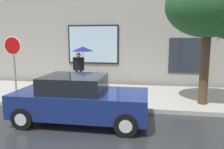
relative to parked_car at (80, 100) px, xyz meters
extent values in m
plane|color=#282B2D|center=(1.10, 0.13, -0.71)|extent=(60.00, 60.00, 0.00)
cube|color=#A3A099|center=(1.10, 3.13, -0.64)|extent=(20.00, 4.00, 0.15)
cube|color=#9E998E|center=(1.10, 5.63, 2.79)|extent=(20.00, 0.40, 7.00)
cube|color=black|center=(-0.91, 5.40, 1.54)|extent=(2.80, 0.06, 2.09)
cube|color=silver|center=(-0.91, 5.37, 1.54)|extent=(2.64, 0.03, 1.93)
cube|color=#262B33|center=(4.00, 5.41, 0.99)|extent=(1.80, 0.04, 1.80)
cone|color=#99999E|center=(5.40, 5.28, 2.39)|extent=(0.22, 0.24, 0.24)
cube|color=navy|center=(0.04, 0.00, -0.10)|extent=(4.05, 1.77, 0.71)
cube|color=black|center=(-0.16, 0.00, 0.50)|extent=(1.82, 1.56, 0.49)
cylinder|color=black|center=(1.52, 0.81, -0.39)|extent=(0.64, 0.22, 0.64)
cylinder|color=silver|center=(1.52, 0.81, -0.39)|extent=(0.35, 0.24, 0.35)
cylinder|color=black|center=(1.52, -0.81, -0.39)|extent=(0.64, 0.22, 0.64)
cylinder|color=silver|center=(1.52, -0.81, -0.39)|extent=(0.35, 0.24, 0.35)
cylinder|color=black|center=(-1.43, 0.81, -0.39)|extent=(0.64, 0.22, 0.64)
cylinder|color=silver|center=(-1.43, 0.81, -0.39)|extent=(0.35, 0.24, 0.35)
cylinder|color=black|center=(-1.43, -0.81, -0.39)|extent=(0.64, 0.22, 0.64)
cylinder|color=silver|center=(-1.43, -0.81, -0.39)|extent=(0.35, 0.24, 0.35)
cylinder|color=white|center=(0.52, 1.65, -0.23)|extent=(0.22, 0.22, 0.66)
sphere|color=#BBBBB7|center=(0.52, 1.65, 0.10)|extent=(0.23, 0.23, 0.23)
cylinder|color=#BBBBB7|center=(0.52, 1.49, -0.20)|extent=(0.09, 0.12, 0.09)
cylinder|color=#BBBBB7|center=(0.52, 1.81, -0.20)|extent=(0.09, 0.12, 0.09)
cylinder|color=white|center=(0.52, 1.65, -0.53)|extent=(0.30, 0.30, 0.06)
cylinder|color=black|center=(-1.43, 4.04, -0.12)|extent=(0.14, 0.14, 0.88)
cylinder|color=black|center=(-1.20, 4.04, -0.12)|extent=(0.14, 0.14, 0.88)
cube|color=black|center=(-1.32, 4.04, 0.63)|extent=(0.51, 0.22, 0.62)
sphere|color=tan|center=(-1.32, 4.04, 1.06)|extent=(0.24, 0.24, 0.24)
cylinder|color=#4C4C51|center=(-1.09, 4.04, 0.88)|extent=(0.02, 0.02, 0.90)
cone|color=navy|center=(-1.09, 4.04, 1.36)|extent=(1.08, 1.08, 0.22)
cylinder|color=#4C3823|center=(4.09, 2.12, 0.81)|extent=(0.32, 0.32, 2.75)
ellipsoid|color=#235628|center=(4.09, 2.12, 3.01)|extent=(3.02, 2.57, 2.27)
cylinder|color=gray|center=(-3.32, 1.83, 0.68)|extent=(0.07, 0.07, 2.49)
cylinder|color=white|center=(-3.32, 1.79, 1.58)|extent=(0.76, 0.02, 0.76)
cylinder|color=red|center=(-3.32, 1.78, 1.58)|extent=(0.66, 0.02, 0.66)
camera|label=1|loc=(2.04, -6.28, 1.85)|focal=35.21mm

